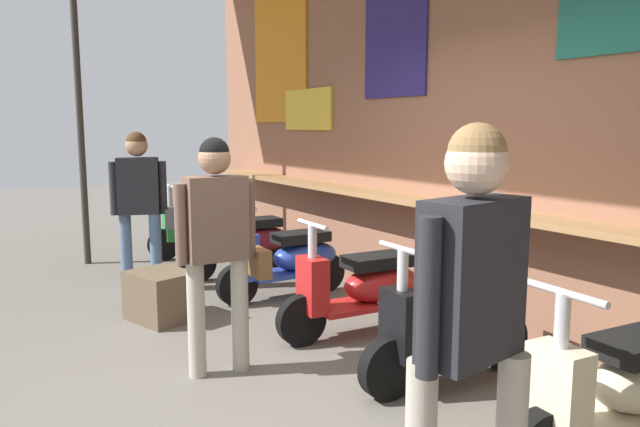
{
  "coord_description": "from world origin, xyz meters",
  "views": [
    {
      "loc": [
        3.39,
        -1.74,
        1.7
      ],
      "look_at": [
        -1.57,
        1.3,
        0.86
      ],
      "focal_mm": 33.9,
      "sensor_mm": 36.0,
      "label": 1
    }
  ],
  "objects_px": {
    "shopper_passing": "(472,301)",
    "scooter_blue": "(291,259)",
    "scooter_cream": "(625,388)",
    "shopper_browsing": "(140,196)",
    "scooter_green": "(208,227)",
    "scooter_maroon": "(247,242)",
    "scooter_red": "(365,288)",
    "merchandise_crate": "(161,296)",
    "shopper_with_handbag": "(219,233)",
    "scooter_black": "(459,324)"
  },
  "relations": [
    {
      "from": "shopper_passing",
      "to": "scooter_blue",
      "type": "bearing_deg",
      "value": 151.89
    },
    {
      "from": "scooter_cream",
      "to": "shopper_browsing",
      "type": "distance_m",
      "value": 4.72
    },
    {
      "from": "scooter_green",
      "to": "shopper_browsing",
      "type": "relative_size",
      "value": 0.85
    },
    {
      "from": "scooter_maroon",
      "to": "scooter_red",
      "type": "xyz_separation_m",
      "value": [
        2.31,
        -0.0,
        0.0
      ]
    },
    {
      "from": "scooter_red",
      "to": "merchandise_crate",
      "type": "bearing_deg",
      "value": -39.43
    },
    {
      "from": "scooter_cream",
      "to": "shopper_with_handbag",
      "type": "bearing_deg",
      "value": -54.05
    },
    {
      "from": "scooter_cream",
      "to": "scooter_maroon",
      "type": "bearing_deg",
      "value": -85.85
    },
    {
      "from": "scooter_maroon",
      "to": "shopper_with_handbag",
      "type": "distance_m",
      "value": 2.84
    },
    {
      "from": "shopper_with_handbag",
      "to": "merchandise_crate",
      "type": "xyz_separation_m",
      "value": [
        -1.36,
        -0.01,
        -0.77
      ]
    },
    {
      "from": "scooter_black",
      "to": "scooter_cream",
      "type": "xyz_separation_m",
      "value": [
        1.17,
        -0.0,
        0.0
      ]
    },
    {
      "from": "shopper_browsing",
      "to": "scooter_cream",
      "type": "bearing_deg",
      "value": -145.07
    },
    {
      "from": "scooter_cream",
      "to": "merchandise_crate",
      "type": "relative_size",
      "value": 2.54
    },
    {
      "from": "scooter_blue",
      "to": "scooter_maroon",
      "type": "bearing_deg",
      "value": -90.0
    },
    {
      "from": "scooter_green",
      "to": "shopper_passing",
      "type": "height_order",
      "value": "shopper_passing"
    },
    {
      "from": "shopper_passing",
      "to": "merchandise_crate",
      "type": "distance_m",
      "value": 3.69
    },
    {
      "from": "scooter_blue",
      "to": "shopper_with_handbag",
      "type": "relative_size",
      "value": 0.86
    },
    {
      "from": "scooter_maroon",
      "to": "scooter_blue",
      "type": "height_order",
      "value": "same"
    },
    {
      "from": "scooter_green",
      "to": "scooter_red",
      "type": "bearing_deg",
      "value": 94.43
    },
    {
      "from": "scooter_red",
      "to": "shopper_passing",
      "type": "height_order",
      "value": "shopper_passing"
    },
    {
      "from": "scooter_maroon",
      "to": "scooter_black",
      "type": "distance_m",
      "value": 3.39
    },
    {
      "from": "shopper_browsing",
      "to": "scooter_green",
      "type": "bearing_deg",
      "value": -23.24
    },
    {
      "from": "merchandise_crate",
      "to": "scooter_maroon",
      "type": "bearing_deg",
      "value": 129.27
    },
    {
      "from": "merchandise_crate",
      "to": "shopper_browsing",
      "type": "bearing_deg",
      "value": 172.74
    },
    {
      "from": "shopper_with_handbag",
      "to": "scooter_maroon",
      "type": "bearing_deg",
      "value": -25.09
    },
    {
      "from": "scooter_black",
      "to": "shopper_browsing",
      "type": "distance_m",
      "value": 3.61
    },
    {
      "from": "scooter_cream",
      "to": "merchandise_crate",
      "type": "height_order",
      "value": "scooter_cream"
    },
    {
      "from": "scooter_black",
      "to": "shopper_passing",
      "type": "xyz_separation_m",
      "value": [
        1.28,
        -1.22,
        0.68
      ]
    },
    {
      "from": "scooter_maroon",
      "to": "shopper_passing",
      "type": "bearing_deg",
      "value": 77.48
    },
    {
      "from": "scooter_blue",
      "to": "merchandise_crate",
      "type": "distance_m",
      "value": 1.34
    },
    {
      "from": "scooter_red",
      "to": "scooter_cream",
      "type": "bearing_deg",
      "value": 93.35
    },
    {
      "from": "scooter_maroon",
      "to": "scooter_cream",
      "type": "xyz_separation_m",
      "value": [
        4.56,
        -0.0,
        0.0
      ]
    },
    {
      "from": "scooter_green",
      "to": "merchandise_crate",
      "type": "distance_m",
      "value": 2.67
    },
    {
      "from": "shopper_browsing",
      "to": "merchandise_crate",
      "type": "relative_size",
      "value": 2.98
    },
    {
      "from": "scooter_maroon",
      "to": "scooter_cream",
      "type": "bearing_deg",
      "value": 92.09
    },
    {
      "from": "scooter_cream",
      "to": "shopper_browsing",
      "type": "bearing_deg",
      "value": -71.06
    },
    {
      "from": "shopper_with_handbag",
      "to": "merchandise_crate",
      "type": "distance_m",
      "value": 1.56
    },
    {
      "from": "shopper_passing",
      "to": "scooter_black",
      "type": "bearing_deg",
      "value": 126.93
    },
    {
      "from": "merchandise_crate",
      "to": "scooter_black",
      "type": "bearing_deg",
      "value": 29.89
    },
    {
      "from": "scooter_green",
      "to": "shopper_browsing",
      "type": "xyz_separation_m",
      "value": [
        1.26,
        -1.19,
        0.61
      ]
    },
    {
      "from": "scooter_maroon",
      "to": "shopper_passing",
      "type": "distance_m",
      "value": 4.88
    },
    {
      "from": "scooter_cream",
      "to": "shopper_with_handbag",
      "type": "height_order",
      "value": "shopper_with_handbag"
    },
    {
      "from": "scooter_maroon",
      "to": "scooter_black",
      "type": "xyz_separation_m",
      "value": [
        3.39,
        0.0,
        0.0
      ]
    },
    {
      "from": "merchandise_crate",
      "to": "scooter_red",
      "type": "bearing_deg",
      "value": 47.22
    },
    {
      "from": "scooter_blue",
      "to": "scooter_red",
      "type": "distance_m",
      "value": 1.27
    },
    {
      "from": "shopper_passing",
      "to": "scooter_cream",
      "type": "bearing_deg",
      "value": 85.79
    },
    {
      "from": "scooter_black",
      "to": "shopper_passing",
      "type": "bearing_deg",
      "value": 47.97
    },
    {
      "from": "scooter_green",
      "to": "scooter_black",
      "type": "relative_size",
      "value": 1.0
    },
    {
      "from": "scooter_blue",
      "to": "merchandise_crate",
      "type": "relative_size",
      "value": 2.54
    },
    {
      "from": "scooter_maroon",
      "to": "scooter_cream",
      "type": "height_order",
      "value": "same"
    },
    {
      "from": "scooter_maroon",
      "to": "shopper_browsing",
      "type": "bearing_deg",
      "value": 4.0
    }
  ]
}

